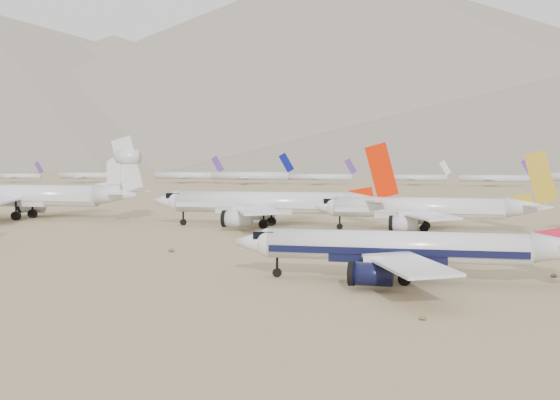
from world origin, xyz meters
name	(u,v)px	position (x,y,z in m)	size (l,w,h in m)	color
ground	(352,272)	(0.00, 0.00, 0.00)	(7000.00, 7000.00, 0.00)	olive
main_airliner	(412,248)	(7.99, -6.24, 3.97)	(40.95, 40.00, 14.45)	silver
row2_gold_tail	(428,209)	(5.93, 59.12, 4.50)	(45.15, 44.16, 16.08)	silver
row2_orange_tail	(271,204)	(-26.89, 60.73, 4.99)	(49.89, 48.80, 17.80)	silver
row2_white_trijet	(29,195)	(-88.20, 67.56, 5.72)	(55.79, 54.52, 19.77)	silver
mountain_range	(505,77)	(70.18, 1648.01, 190.32)	(7354.00, 3024.00, 470.00)	slate
desert_scrub	(32,292)	(-30.36, -24.48, 0.29)	(206.06, 121.67, 0.63)	brown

